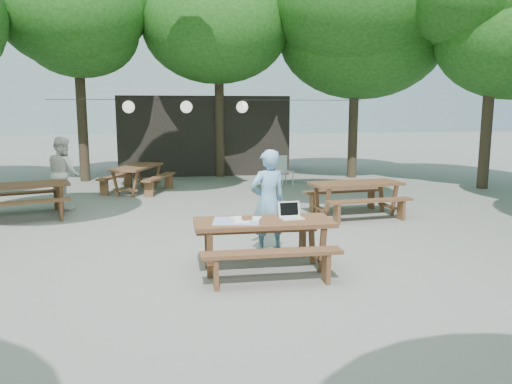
{
  "coord_description": "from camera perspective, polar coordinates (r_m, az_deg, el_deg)",
  "views": [
    {
      "loc": [
        -0.52,
        -8.48,
        2.33
      ],
      "look_at": [
        0.7,
        -0.86,
        1.05
      ],
      "focal_mm": 35.0,
      "sensor_mm": 36.0,
      "label": 1
    }
  ],
  "objects": [
    {
      "name": "laptop",
      "position": [
        7.36,
        3.95,
        -2.52
      ],
      "size": [
        0.36,
        0.3,
        0.24
      ],
      "rotation": [
        0.0,
        0.0,
        0.11
      ],
      "color": "white",
      "rests_on": "main_picnic_table"
    },
    {
      "name": "picnic_table_ne",
      "position": [
        11.24,
        11.29,
        -0.72
      ],
      "size": [
        2.08,
        1.8,
        0.75
      ],
      "rotation": [
        0.0,
        0.0,
        0.12
      ],
      "color": "#4C2B1B",
      "rests_on": "ground"
    },
    {
      "name": "second_person",
      "position": [
        12.57,
        -21.14,
        2.04
      ],
      "size": [
        1.0,
        1.05,
        1.71
      ],
      "primitive_type": "imported",
      "rotation": [
        0.0,
        0.0,
        2.15
      ],
      "color": "white",
      "rests_on": "ground"
    },
    {
      "name": "pavilion",
      "position": [
        19.03,
        -6.07,
        6.56
      ],
      "size": [
        6.0,
        3.0,
        2.8
      ],
      "primitive_type": "cube",
      "color": "black",
      "rests_on": "ground"
    },
    {
      "name": "picnic_table_far_w",
      "position": [
        14.59,
        -13.38,
        1.51
      ],
      "size": [
        2.13,
        2.32,
        0.75
      ],
      "rotation": [
        0.0,
        0.0,
        1.22
      ],
      "color": "#4C2B1B",
      "rests_on": "ground"
    },
    {
      "name": "plastic_chair",
      "position": [
        15.67,
        3.22,
        1.8
      ],
      "size": [
        0.57,
        0.57,
        0.9
      ],
      "rotation": [
        0.0,
        0.0,
        0.38
      ],
      "color": "silver",
      "rests_on": "ground"
    },
    {
      "name": "main_picnic_table",
      "position": [
        7.29,
        0.88,
        -6.03
      ],
      "size": [
        2.0,
        1.58,
        0.75
      ],
      "color": "#4C2B1B",
      "rests_on": "ground"
    },
    {
      "name": "tabletop_clutter",
      "position": [
        7.16,
        -1.97,
        -3.24
      ],
      "size": [
        0.77,
        0.65,
        0.08
      ],
      "color": "#3668B8",
      "rests_on": "main_picnic_table"
    },
    {
      "name": "picnic_table_nw",
      "position": [
        11.91,
        -25.31,
        -0.88
      ],
      "size": [
        2.28,
        2.08,
        0.75
      ],
      "rotation": [
        0.0,
        0.0,
        0.3
      ],
      "color": "#4C2B1B",
      "rests_on": "ground"
    },
    {
      "name": "ground",
      "position": [
        8.81,
        -5.45,
        -5.96
      ],
      "size": [
        80.0,
        80.0,
        0.0
      ],
      "primitive_type": "plane",
      "color": "slate",
      "rests_on": "ground"
    },
    {
      "name": "paper_lanterns",
      "position": [
        14.49,
        -7.91,
        9.62
      ],
      "size": [
        9.0,
        0.34,
        0.38
      ],
      "color": "black",
      "rests_on": "ground"
    },
    {
      "name": "woman",
      "position": [
        8.17,
        1.4,
        -1.04
      ],
      "size": [
        0.71,
        0.56,
        1.7
      ],
      "primitive_type": "imported",
      "rotation": [
        0.0,
        0.0,
        3.43
      ],
      "color": "#7CB6E3",
      "rests_on": "ground"
    }
  ]
}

